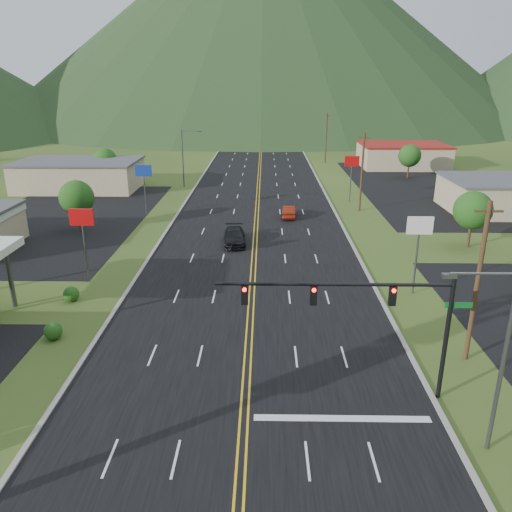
{
  "coord_description": "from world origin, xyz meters",
  "views": [
    {
      "loc": [
        0.98,
        -9.22,
        16.34
      ],
      "look_at": [
        0.4,
        24.11,
        4.5
      ],
      "focal_mm": 35.0,
      "sensor_mm": 36.0,
      "label": 1
    }
  ],
  "objects_px": {
    "car_red_far": "(289,212)",
    "streetlight_east": "(498,351)",
    "car_dark_mid": "(235,237)",
    "traffic_signal": "(371,308)",
    "streetlight_west": "(185,154)"
  },
  "relations": [
    {
      "from": "car_red_far",
      "to": "streetlight_east",
      "type": "bearing_deg",
      "value": 103.6
    },
    {
      "from": "streetlight_east",
      "to": "car_dark_mid",
      "type": "bearing_deg",
      "value": 113.55
    },
    {
      "from": "traffic_signal",
      "to": "car_red_far",
      "type": "xyz_separation_m",
      "value": [
        -2.41,
        37.45,
        -4.6
      ]
    },
    {
      "from": "streetlight_west",
      "to": "traffic_signal",
      "type": "bearing_deg",
      "value": -72.03
    },
    {
      "from": "streetlight_east",
      "to": "traffic_signal",
      "type": "bearing_deg",
      "value": 139.61
    },
    {
      "from": "traffic_signal",
      "to": "streetlight_east",
      "type": "distance_m",
      "value": 6.17
    },
    {
      "from": "streetlight_west",
      "to": "car_red_far",
      "type": "relative_size",
      "value": 2.03
    },
    {
      "from": "streetlight_west",
      "to": "car_dark_mid",
      "type": "bearing_deg",
      "value": -72.04
    },
    {
      "from": "traffic_signal",
      "to": "streetlight_west",
      "type": "xyz_separation_m",
      "value": [
        -18.16,
        56.0,
        -0.15
      ]
    },
    {
      "from": "traffic_signal",
      "to": "car_red_far",
      "type": "relative_size",
      "value": 2.95
    },
    {
      "from": "traffic_signal",
      "to": "streetlight_east",
      "type": "bearing_deg",
      "value": -40.39
    },
    {
      "from": "traffic_signal",
      "to": "streetlight_east",
      "type": "relative_size",
      "value": 1.46
    },
    {
      "from": "streetlight_east",
      "to": "car_red_far",
      "type": "height_order",
      "value": "streetlight_east"
    },
    {
      "from": "streetlight_west",
      "to": "car_dark_mid",
      "type": "distance_m",
      "value": 31.32
    },
    {
      "from": "car_dark_mid",
      "to": "car_red_far",
      "type": "distance_m",
      "value": 12.57
    }
  ]
}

